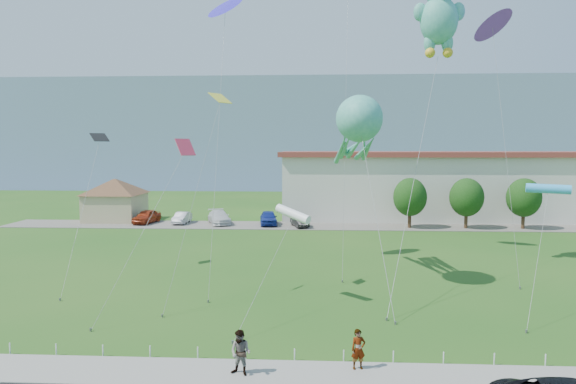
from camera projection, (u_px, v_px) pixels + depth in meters
The scene contains 26 objects.
ground at pixel (319, 349), 22.19m from camera, with size 160.00×160.00×0.00m, color #1F5116.
sidewalk at pixel (319, 376), 19.44m from camera, with size 80.00×2.50×0.10m, color gray.
parking_strip at pixel (317, 226), 57.00m from camera, with size 70.00×6.00×0.06m, color #59544C.
hill_ridge at pixel (316, 134), 140.50m from camera, with size 160.00×50.00×25.00m, color gray.
pavilion at pixel (115, 195), 61.01m from camera, with size 9.20×9.20×5.00m.
warehouse at pixel (524, 184), 64.22m from camera, with size 61.00×15.00×8.20m.
rope_fence at pixel (319, 355), 20.87m from camera, with size 26.05×0.05×0.50m.
tree_near at pixel (410, 197), 55.19m from camera, with size 3.60×3.60×5.47m.
tree_mid at pixel (467, 197), 54.87m from camera, with size 3.60×3.60×5.47m.
tree_far at pixel (524, 198), 54.54m from camera, with size 3.60×3.60×5.47m.
pedestrian_left at pixel (358, 349), 19.89m from camera, with size 0.57×0.37×1.57m, color gray.
pedestrian_right at pixel (241, 353), 19.36m from camera, with size 0.84×0.65×1.72m, color gray.
parked_car_red at pixel (147, 216), 58.84m from camera, with size 1.82×4.51×1.54m, color #992D12.
parked_car_silver at pixel (182, 218), 58.67m from camera, with size 1.35×3.88×1.28m, color #ADACB3.
parked_car_white at pixel (219, 217), 58.38m from camera, with size 2.09×5.15×1.49m, color silver.
parked_car_blue at pixel (268, 218), 57.57m from camera, with size 1.84×4.58×1.56m, color navy.
parked_car_black at pixel (300, 221), 56.14m from camera, with size 1.29×3.69×1.21m, color black.
octopus_kite at pixel (358, 130), 32.39m from camera, with size 2.87×13.08×11.89m.
teddy_bear_kite at pixel (439, 15), 36.30m from camera, with size 6.95×13.59×20.81m.
small_kite_purple at pixel (493, 31), 35.10m from camera, with size 1.80×5.80×17.74m.
small_kite_white at pixel (293, 215), 28.49m from camera, with size 2.70×7.58×5.44m.
small_kite_yellow at pixel (214, 121), 29.46m from camera, with size 2.95×5.39×12.00m.
small_kite_blue at pixel (225, 13), 37.09m from camera, with size 1.80×10.88×19.60m.
small_kite_black at pixel (96, 152), 35.45m from camera, with size 1.49×8.63×9.86m.
small_kite_pink at pixel (177, 164), 28.75m from camera, with size 3.88×6.63×9.15m.
small_kite_cyan at pixel (548, 190), 27.70m from camera, with size 2.96×5.56×6.90m.
Camera 1 is at (-0.18, -21.56, 8.67)m, focal length 32.00 mm.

